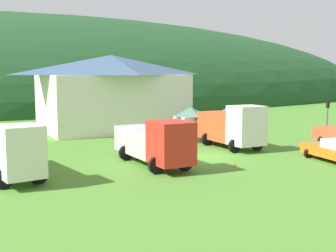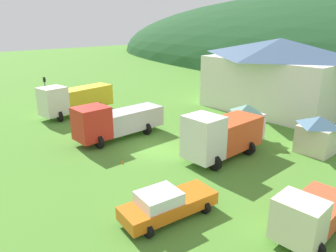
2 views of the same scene
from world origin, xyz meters
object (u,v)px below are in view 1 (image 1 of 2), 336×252
(heavy_rig_striped, at_px, (7,148))
(play_shed_cream, at_px, (231,120))
(traffic_cone_near_pickup, at_px, (305,158))
(heavy_rig_white, at_px, (232,126))
(service_pickup_orange, at_px, (335,150))
(traffic_cone_mid_row, at_px, (234,166))
(play_shed_pink, at_px, (191,124))
(traffic_light_east, at_px, (327,117))
(depot_building, at_px, (112,92))
(crane_truck_red, at_px, (155,142))

(heavy_rig_striped, bearing_deg, play_shed_cream, 104.16)
(play_shed_cream, bearing_deg, traffic_cone_near_pickup, -98.68)
(heavy_rig_white, distance_m, service_pickup_orange, 8.76)
(heavy_rig_striped, bearing_deg, heavy_rig_white, 90.37)
(service_pickup_orange, height_order, traffic_cone_mid_row, service_pickup_orange)
(play_shed_pink, bearing_deg, heavy_rig_striped, -155.54)
(heavy_rig_white, distance_m, traffic_light_east, 9.49)
(depot_building, xyz_separation_m, traffic_cone_near_pickup, (7.28, -21.76, -4.17))
(play_shed_cream, height_order, traffic_cone_mid_row, play_shed_cream)
(heavy_rig_white, bearing_deg, traffic_cone_mid_row, -33.81)
(depot_building, bearing_deg, traffic_cone_mid_row, -87.83)
(depot_building, height_order, traffic_cone_mid_row, depot_building)
(service_pickup_orange, height_order, traffic_light_east, traffic_light_east)
(traffic_cone_near_pickup, distance_m, traffic_cone_mid_row, 6.45)
(crane_truck_red, height_order, traffic_light_east, traffic_light_east)
(heavy_rig_striped, xyz_separation_m, heavy_rig_white, (18.18, 2.77, 0.06))
(depot_building, bearing_deg, heavy_rig_striped, -125.58)
(crane_truck_red, xyz_separation_m, service_pickup_orange, (11.91, -4.50, -0.82))
(heavy_rig_striped, height_order, service_pickup_orange, heavy_rig_striped)
(play_shed_cream, bearing_deg, crane_truck_red, -142.22)
(crane_truck_red, distance_m, traffic_cone_mid_row, 5.61)
(heavy_rig_striped, xyz_separation_m, crane_truck_red, (9.41, -0.83, -0.15))
(depot_building, bearing_deg, play_shed_cream, -45.38)
(depot_building, bearing_deg, crane_truck_red, -101.34)
(heavy_rig_striped, bearing_deg, traffic_light_east, 84.95)
(traffic_cone_near_pickup, bearing_deg, heavy_rig_striped, 171.29)
(play_shed_cream, xyz_separation_m, crane_truck_red, (-13.08, -10.14, 0.12))
(play_shed_cream, bearing_deg, depot_building, 134.62)
(play_shed_pink, height_order, traffic_cone_near_pickup, play_shed_pink)
(play_shed_cream, relative_size, traffic_light_east, 0.81)
(play_shed_pink, height_order, service_pickup_orange, play_shed_pink)
(play_shed_pink, distance_m, traffic_light_east, 12.26)
(crane_truck_red, height_order, traffic_cone_near_pickup, crane_truck_red)
(traffic_light_east, distance_m, traffic_cone_near_pickup, 8.74)
(play_shed_cream, distance_m, heavy_rig_striped, 24.34)
(depot_building, distance_m, heavy_rig_striped, 23.00)
(heavy_rig_striped, height_order, traffic_cone_near_pickup, heavy_rig_striped)
(play_shed_pink, xyz_separation_m, traffic_light_east, (10.59, -6.15, 0.67))
(play_shed_pink, relative_size, traffic_light_east, 0.85)
(traffic_light_east, bearing_deg, depot_building, 129.96)
(heavy_rig_striped, bearing_deg, service_pickup_orange, 67.65)
(traffic_light_east, height_order, traffic_cone_near_pickup, traffic_light_east)
(depot_building, xyz_separation_m, heavy_rig_white, (4.87, -15.83, -2.30))
(heavy_rig_white, distance_m, traffic_cone_mid_row, 7.57)
(crane_truck_red, bearing_deg, play_shed_cream, 126.73)
(depot_building, height_order, traffic_cone_near_pickup, depot_building)
(service_pickup_orange, xyz_separation_m, traffic_light_east, (6.25, 6.91, 1.45))
(traffic_light_east, height_order, traffic_cone_mid_row, traffic_light_east)
(play_shed_cream, distance_m, play_shed_pink, 5.72)
(heavy_rig_white, bearing_deg, heavy_rig_striped, -81.78)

